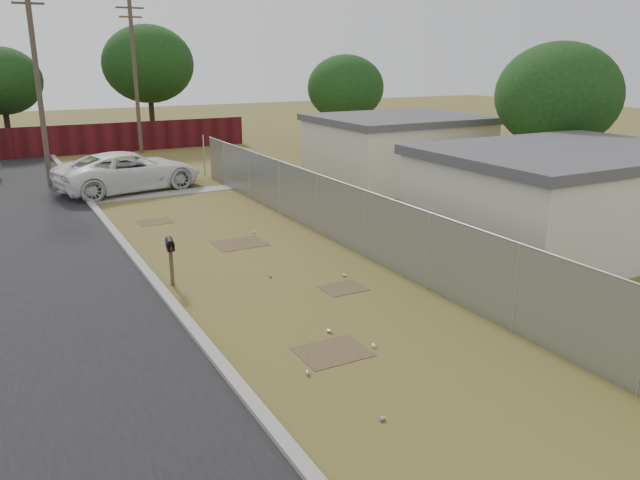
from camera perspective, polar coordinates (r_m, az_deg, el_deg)
ground at (r=17.26m, az=-4.68°, el=-3.01°), size 120.00×120.00×0.00m
chainlink_fence at (r=19.26m, az=2.56°, el=1.59°), size 0.10×27.06×2.02m
utility_poles at (r=35.73m, az=-24.50°, el=13.39°), size 12.60×8.24×9.00m
houses at (r=24.59m, az=13.38°, el=6.26°), size 9.30×17.24×3.10m
horizon_trees at (r=39.20m, az=-18.10°, el=14.09°), size 33.32×31.94×7.78m
mailbox at (r=16.44m, az=-13.53°, el=-0.75°), size 0.27×0.56×1.27m
pickup_truck at (r=28.82m, az=-17.04°, el=6.04°), size 6.72×4.15×1.74m
scattered_litter at (r=14.78m, az=-0.46°, el=-6.22°), size 3.46×11.56×0.07m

